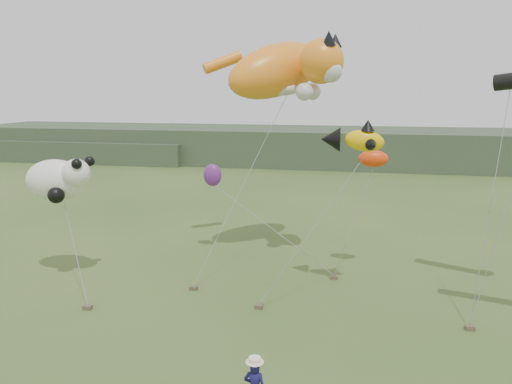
{
  "coord_description": "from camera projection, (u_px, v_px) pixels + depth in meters",
  "views": [
    {
      "loc": [
        1.9,
        -13.44,
        8.39
      ],
      "look_at": [
        -1.5,
        3.0,
        4.96
      ],
      "focal_mm": 35.0,
      "sensor_mm": 36.0,
      "label": 1
    }
  ],
  "objects": [
    {
      "name": "fish_kite",
      "position": [
        352.0,
        139.0,
        19.52
      ],
      "size": [
        2.52,
        1.71,
        1.32
      ],
      "color": "#EFB807",
      "rests_on": "ground"
    },
    {
      "name": "panda_kite",
      "position": [
        59.0,
        179.0,
        21.95
      ],
      "size": [
        3.21,
        2.07,
        1.99
      ],
      "color": "white",
      "rests_on": "ground"
    },
    {
      "name": "headland",
      "position": [
        315.0,
        147.0,
        58.07
      ],
      "size": [
        90.0,
        13.0,
        4.0
      ],
      "color": "#2D3D28",
      "rests_on": "ground"
    },
    {
      "name": "ground",
      "position": [
        285.0,
        375.0,
        14.96
      ],
      "size": [
        120.0,
        120.0,
        0.0
      ],
      "primitive_type": "plane",
      "color": "#385123",
      "rests_on": "ground"
    },
    {
      "name": "cat_kite",
      "position": [
        286.0,
        69.0,
        23.69
      ],
      "size": [
        7.23,
        5.93,
        3.78
      ],
      "color": "orange",
      "rests_on": "ground"
    },
    {
      "name": "misc_kites",
      "position": [
        292.0,
        167.0,
        23.76
      ],
      "size": [
        9.05,
        2.07,
        2.2
      ],
      "color": "#E93B0C",
      "rests_on": "ground"
    },
    {
      "name": "sandbag_anchors",
      "position": [
        266.0,
        300.0,
        20.14
      ],
      "size": [
        14.59,
        5.43,
        0.16
      ],
      "color": "brown",
      "rests_on": "ground"
    }
  ]
}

